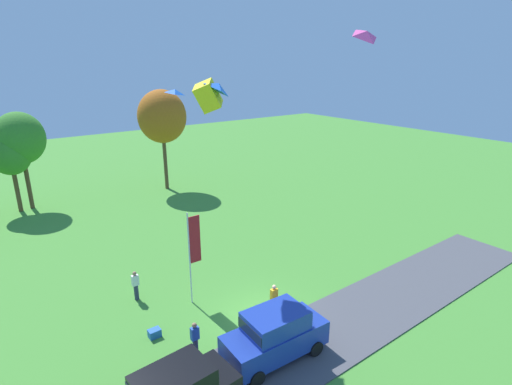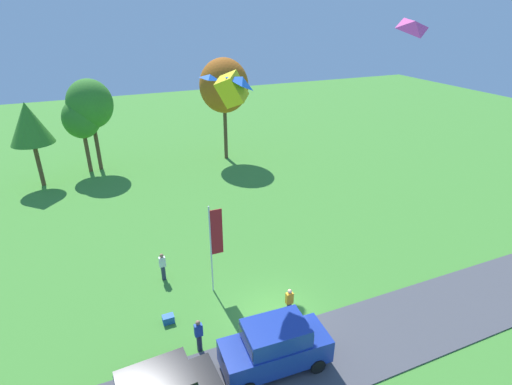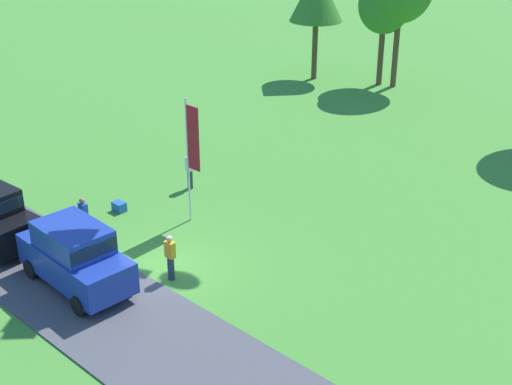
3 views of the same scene
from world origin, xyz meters
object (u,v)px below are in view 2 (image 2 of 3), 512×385
object	(u,v)px
person_beside_suv	(289,303)
flag_banner	(215,238)
car_suv_by_flagpole	(275,344)
kite_diamond_high_left	(210,77)
tree_lone_near	(224,86)
kite_box_mid_center	(232,89)
tree_left_of_center	(90,104)
person_watching_sky	(199,335)
tree_far_right	(29,124)
cooler_box	(168,319)
kite_diamond_trailing_tail	(243,81)
kite_diamond_high_right	(415,25)
tree_center_back	(81,119)
person_on_lawn	(163,266)

from	to	relation	value
person_beside_suv	flag_banner	world-z (taller)	flag_banner
car_suv_by_flagpole	kite_diamond_high_left	world-z (taller)	kite_diamond_high_left
tree_lone_near	kite_box_mid_center	xyz separation A→B (m)	(-6.35, -20.08, 3.57)
tree_left_of_center	person_watching_sky	bearing A→B (deg)	-84.02
tree_far_right	kite_diamond_high_left	size ratio (longest dim) A/B	8.72
cooler_box	kite_diamond_trailing_tail	bearing A→B (deg)	9.52
kite_diamond_high_left	cooler_box	bearing A→B (deg)	-129.86
kite_diamond_high_right	tree_left_of_center	bearing A→B (deg)	113.49
person_beside_suv	tree_center_back	world-z (taller)	tree_center_back
person_on_lawn	flag_banner	size ratio (longest dim) A/B	0.33
kite_diamond_high_right	person_on_lawn	bearing A→B (deg)	143.69
tree_left_of_center	kite_diamond_high_right	xyz separation A→B (m)	(11.39, -26.21, 7.31)
person_on_lawn	kite_diamond_trailing_tail	bearing A→B (deg)	-35.60
flag_banner	kite_box_mid_center	size ratio (longest dim) A/B	4.21
tree_left_of_center	person_on_lawn	bearing A→B (deg)	-83.60
cooler_box	kite_box_mid_center	size ratio (longest dim) A/B	0.45
tree_left_of_center	flag_banner	xyz separation A→B (m)	(4.70, -21.49, -2.94)
kite_diamond_high_right	kite_box_mid_center	bearing A→B (deg)	142.42
person_watching_sky	person_on_lawn	xyz separation A→B (m)	(-0.47, 5.84, 0.00)
person_beside_suv	tree_lone_near	bearing A→B (deg)	78.46
person_beside_suv	tree_lone_near	distance (m)	24.53
tree_far_right	tree_lone_near	bearing A→B (deg)	1.07
kite_diamond_trailing_tail	person_on_lawn	bearing A→B (deg)	144.40
kite_diamond_high_right	person_watching_sky	bearing A→B (deg)	173.93
tree_lone_near	flag_banner	bearing A→B (deg)	-110.48
person_beside_suv	cooler_box	xyz separation A→B (m)	(-5.63, 1.98, -0.68)
person_beside_suv	kite_diamond_high_right	bearing A→B (deg)	-17.13
person_on_lawn	kite_diamond_high_right	size ratio (longest dim) A/B	1.64
car_suv_by_flagpole	tree_far_right	xyz separation A→B (m)	(-10.24, 25.38, 4.19)
car_suv_by_flagpole	kite_box_mid_center	xyz separation A→B (m)	(0.34, 5.61, 9.56)
person_watching_sky	cooler_box	distance (m)	2.58
tree_far_right	flag_banner	distance (m)	21.75
person_watching_sky	tree_far_right	xyz separation A→B (m)	(-7.51, 23.20, 4.61)
flag_banner	kite_diamond_high_left	size ratio (longest dim) A/B	6.23
car_suv_by_flagpole	cooler_box	distance (m)	5.89
tree_far_right	tree_lone_near	xyz separation A→B (m)	(16.93, 0.32, 1.79)
kite_diamond_trailing_tail	tree_far_right	bearing A→B (deg)	118.52
person_watching_sky	kite_box_mid_center	world-z (taller)	kite_box_mid_center
tree_center_back	tree_left_of_center	size ratio (longest dim) A/B	0.81
kite_diamond_trailing_tail	cooler_box	bearing A→B (deg)	-170.48
tree_left_of_center	kite_diamond_high_left	size ratio (longest dim) A/B	10.17
tree_lone_near	kite_diamond_high_left	world-z (taller)	kite_diamond_high_left
tree_far_right	kite_diamond_high_left	world-z (taller)	kite_diamond_high_left
flag_banner	kite_diamond_high_right	xyz separation A→B (m)	(6.69, -4.72, 10.25)
kite_diamond_high_left	kite_diamond_trailing_tail	size ratio (longest dim) A/B	0.84
person_on_lawn	cooler_box	bearing A→B (deg)	-97.71
person_on_lawn	tree_lone_near	distance (m)	21.25
tree_center_back	kite_diamond_high_left	size ratio (longest dim) A/B	8.27
tree_far_right	cooler_box	bearing A→B (deg)	-72.56
tree_left_of_center	kite_diamond_trailing_tail	size ratio (longest dim) A/B	8.50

